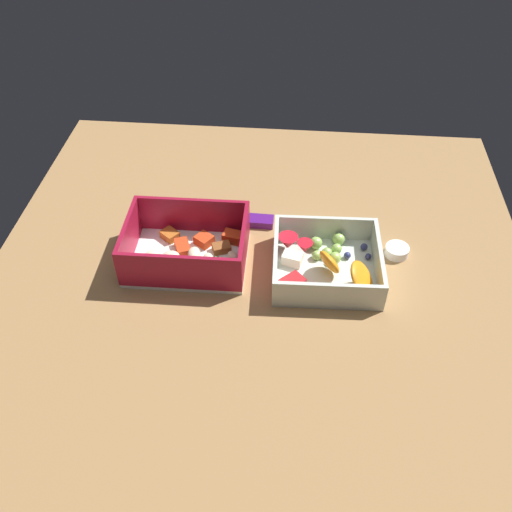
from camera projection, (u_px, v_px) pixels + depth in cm
name	position (u px, v px, depth cm)	size (l,w,h in cm)	color
table_surface	(259.00, 276.00, 82.92)	(80.00, 80.00, 2.00)	#9E7547
pasta_container	(188.00, 250.00, 82.57)	(17.75, 13.29, 6.64)	white
fruit_bowl	(325.00, 263.00, 81.06)	(15.88, 14.95, 5.56)	silver
candy_bar	(252.00, 221.00, 89.72)	(7.00, 2.40, 1.20)	#51197A
paper_cup_liner	(397.00, 251.00, 84.36)	(3.57, 3.57, 1.50)	white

